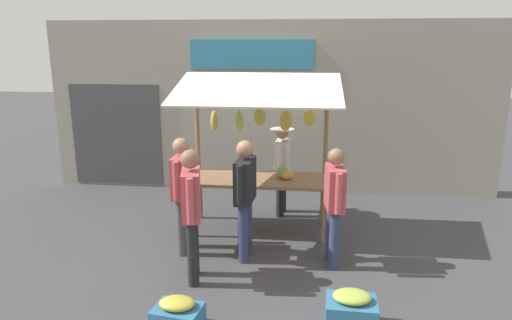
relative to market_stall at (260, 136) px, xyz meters
name	(u,v)px	position (x,y,z in m)	size (l,w,h in m)	color
ground_plane	(258,229)	(0.03, 0.04, -1.55)	(40.00, 40.00, 0.00)	#424244
street_backdrop	(267,108)	(0.09, -2.16, 0.15)	(9.00, 0.30, 3.40)	#9E998E
market_stall	(260,136)	(0.00, 0.00, 0.00)	(2.50, 1.46, 2.50)	olive
vendor_with_sunhat	(282,164)	(-0.31, -0.71, -0.63)	(0.41, 0.68, 1.58)	#232328
shopper_with_shopping_bag	(182,187)	(1.01, 0.95, -0.57)	(0.23, 0.72, 1.69)	#4C4C51
shopper_with_ponytail	(245,191)	(0.10, 1.07, -0.56)	(0.26, 0.72, 1.70)	navy
shopper_in_striped_shirt	(192,206)	(0.67, 1.77, -0.54)	(0.32, 0.71, 1.72)	#232328
shopper_in_grey_tee	(334,199)	(-1.12, 1.12, -0.60)	(0.27, 0.70, 1.64)	navy
produce_crate_near	(178,314)	(0.59, 2.81, -1.39)	(0.56, 0.45, 0.35)	teal
produce_crate_side	(351,311)	(-1.25, 2.59, -1.35)	(0.55, 0.42, 0.43)	teal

